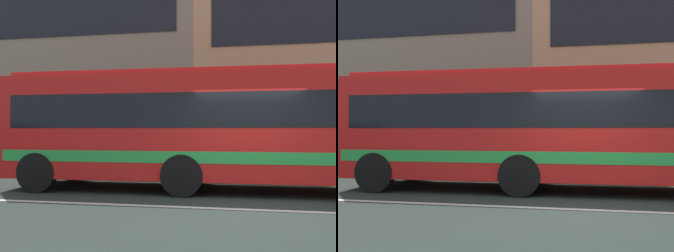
{
  "view_description": "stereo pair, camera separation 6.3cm",
  "coord_description": "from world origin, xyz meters",
  "views": [
    {
      "loc": [
        -0.1,
        -7.86,
        1.57
      ],
      "look_at": [
        -2.03,
        1.99,
        1.68
      ],
      "focal_mm": 41.78,
      "sensor_mm": 36.0,
      "label": 1
    },
    {
      "loc": [
        -0.04,
        -7.85,
        1.57
      ],
      "look_at": [
        -2.03,
        1.99,
        1.68
      ],
      "focal_mm": 41.78,
      "sensor_mm": 36.0,
      "label": 2
    }
  ],
  "objects": [
    {
      "name": "ground_plane",
      "position": [
        0.0,
        0.0,
        0.0
      ],
      "size": [
        160.0,
        160.0,
        0.0
      ],
      "primitive_type": "plane",
      "color": "#27322C"
    },
    {
      "name": "apartment_block_left",
      "position": [
        -11.7,
        14.5,
        6.15
      ],
      "size": [
        18.88,
        11.28,
        12.29
      ],
      "color": "gray",
      "rests_on": "ground_plane"
    },
    {
      "name": "transit_bus",
      "position": [
        -0.92,
        2.38,
        1.69
      ],
      "size": [
        10.73,
        2.7,
        3.07
      ],
      "color": "red",
      "rests_on": "ground_plane"
    },
    {
      "name": "lane_centre_line",
      "position": [
        0.0,
        0.0,
        0.0
      ],
      "size": [
        60.0,
        0.16,
        0.01
      ],
      "primitive_type": "cube",
      "color": "silver",
      "rests_on": "ground_plane"
    }
  ]
}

